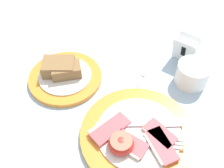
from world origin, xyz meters
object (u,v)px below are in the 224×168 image
object	(u,v)px
number_card	(185,50)
bread_plate	(64,74)
breakfast_plate	(137,135)
sugar_cup	(192,74)
teaspoon_by_saucer	(138,80)

from	to	relation	value
number_card	bread_plate	bearing A→B (deg)	-133.28
bread_plate	number_card	bearing A→B (deg)	45.55
number_card	breakfast_plate	bearing A→B (deg)	-85.91
sugar_cup	number_card	distance (m)	0.08
bread_plate	teaspoon_by_saucer	bearing A→B (deg)	29.64
teaspoon_by_saucer	bread_plate	bearing A→B (deg)	-57.09
breakfast_plate	bread_plate	bearing A→B (deg)	168.61
breakfast_plate	sugar_cup	bearing A→B (deg)	81.06
breakfast_plate	number_card	xyz separation A→B (m)	(-0.01, 0.28, 0.03)
breakfast_plate	number_card	bearing A→B (deg)	92.92
sugar_cup	bread_plate	bearing A→B (deg)	-148.96
sugar_cup	number_card	world-z (taller)	number_card
bread_plate	teaspoon_by_saucer	world-z (taller)	bread_plate
sugar_cup	number_card	xyz separation A→B (m)	(-0.05, 0.07, 0.01)
teaspoon_by_saucer	number_card	bearing A→B (deg)	158.69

